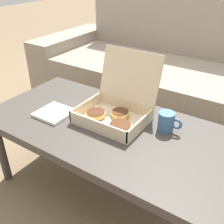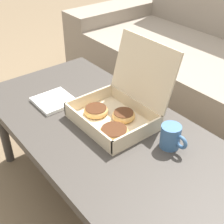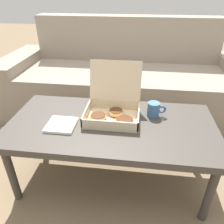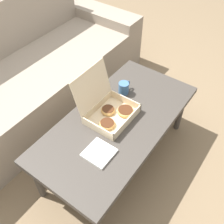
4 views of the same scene
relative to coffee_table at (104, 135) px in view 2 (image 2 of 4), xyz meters
name	(u,v)px [view 2 (image 2 of 4)]	position (x,y,z in m)	size (l,w,h in m)	color
ground_plane	(129,185)	(0.00, 0.15, -0.39)	(12.00, 12.00, 0.00)	#756047
coffee_table	(104,135)	(0.00, 0.00, 0.00)	(1.19, 0.59, 0.43)	#3D3833
pastry_box	(118,109)	(0.00, 0.07, 0.10)	(0.31, 0.31, 0.30)	beige
coffee_mug	(171,137)	(0.24, 0.11, 0.08)	(0.11, 0.07, 0.09)	#3D6693
napkin_stack	(54,101)	(-0.27, -0.06, 0.05)	(0.16, 0.16, 0.02)	white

